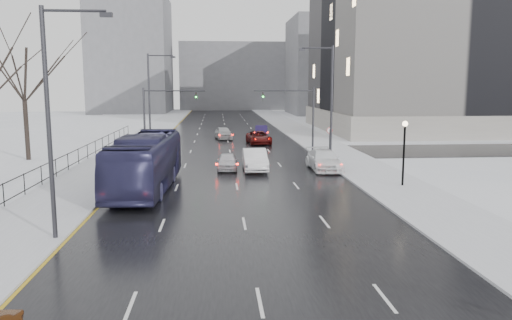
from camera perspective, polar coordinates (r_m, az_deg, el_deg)
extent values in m
cube|color=black|center=(62.10, -3.27, 2.33)|extent=(16.00, 150.00, 0.04)
cube|color=black|center=(50.19, -2.98, 0.84)|extent=(130.00, 10.00, 0.04)
cube|color=silver|center=(62.76, -12.91, 2.25)|extent=(5.00, 150.00, 0.16)
cube|color=silver|center=(63.19, 6.30, 2.46)|extent=(5.00, 150.00, 0.16)
cube|color=white|center=(64.85, -21.24, 2.06)|extent=(14.00, 150.00, 0.12)
cube|color=black|center=(34.24, -24.44, -1.21)|extent=(0.04, 70.00, 0.05)
cube|color=black|center=(34.41, -24.34, -2.85)|extent=(0.04, 70.00, 0.05)
cylinder|color=black|center=(34.34, -24.38, -2.19)|extent=(0.06, 0.06, 1.30)
cylinder|color=#2D2D33|center=(42.86, 8.63, 6.12)|extent=(0.20, 0.20, 10.00)
cylinder|color=#2D2D33|center=(42.66, 7.03, 12.59)|extent=(2.60, 0.12, 0.12)
cube|color=#2D2D33|center=(42.41, 5.26, 12.44)|extent=(0.50, 0.25, 0.18)
cylinder|color=#2D2D33|center=(22.93, -22.61, 3.48)|extent=(0.20, 0.20, 10.00)
cylinder|color=#2D2D33|center=(22.69, -20.10, 15.73)|extent=(2.60, 0.12, 0.12)
cube|color=#2D2D33|center=(22.37, -16.74, 15.61)|extent=(0.50, 0.25, 0.18)
cylinder|color=#2D2D33|center=(54.22, -12.10, 6.52)|extent=(0.20, 0.20, 10.00)
cylinder|color=#2D2D33|center=(54.12, -10.87, 11.64)|extent=(2.60, 0.12, 0.12)
cube|color=#2D2D33|center=(53.99, -9.47, 11.53)|extent=(0.50, 0.25, 0.18)
cylinder|color=black|center=(34.32, 16.53, 0.50)|extent=(0.14, 0.14, 4.00)
sphere|color=#FFE5B2|center=(34.10, 16.68, 3.99)|extent=(0.36, 0.36, 0.36)
cylinder|color=#2D2D33|center=(50.77, 6.54, 4.55)|extent=(0.20, 0.20, 6.50)
cylinder|color=#2D2D33|center=(50.17, 3.20, 7.92)|extent=(6.00, 0.12, 0.12)
imported|color=#2D2D33|center=(49.94, 0.79, 7.24)|extent=(0.15, 0.18, 0.90)
sphere|color=#19FF33|center=(49.79, 0.81, 7.24)|extent=(0.16, 0.16, 0.16)
cylinder|color=#2D2D33|center=(50.35, -12.63, 4.37)|extent=(0.20, 0.20, 6.50)
cylinder|color=#2D2D33|center=(49.89, -9.30, 7.82)|extent=(6.00, 0.12, 0.12)
imported|color=#2D2D33|center=(49.77, -6.86, 7.18)|extent=(0.15, 0.18, 0.90)
sphere|color=#19FF33|center=(49.62, -6.86, 7.17)|extent=(0.16, 0.16, 0.16)
cylinder|color=#2D2D33|center=(47.21, 8.38, 1.97)|extent=(0.06, 0.06, 2.50)
cylinder|color=white|center=(47.09, 8.41, 3.36)|extent=(0.60, 0.03, 0.60)
torus|color=#B20C0C|center=(47.09, 8.41, 3.36)|extent=(0.58, 0.06, 0.58)
cube|color=gray|center=(82.32, 22.16, 11.61)|extent=(40.00, 30.00, 24.00)
cube|color=gray|center=(82.33, 21.75, 4.31)|extent=(40.60, 30.60, 3.00)
cube|color=slate|center=(120.41, 9.77, 10.48)|extent=(24.00, 20.00, 22.00)
cube|color=slate|center=(128.61, -14.03, 11.57)|extent=(18.00, 22.00, 28.00)
cube|color=slate|center=(141.83, -2.37, 9.49)|extent=(30.00, 18.00, 18.00)
imported|color=#2A2950|center=(32.94, -12.46, -0.25)|extent=(3.56, 12.99, 3.59)
imported|color=silver|center=(39.95, -3.31, -0.16)|extent=(1.69, 3.97, 1.34)
imported|color=white|center=(39.53, -0.14, 0.03)|extent=(1.83, 5.21, 1.72)
imported|color=#4F0E0D|center=(57.44, 0.32, 2.59)|extent=(2.88, 5.44, 1.46)
imported|color=white|center=(40.13, 7.77, 0.00)|extent=(2.31, 5.55, 1.60)
imported|color=#A9ABAD|center=(62.48, -3.75, 3.11)|extent=(2.43, 4.80, 1.57)
imported|color=#1F1642|center=(65.31, 0.62, 3.33)|extent=(2.01, 4.63, 1.48)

